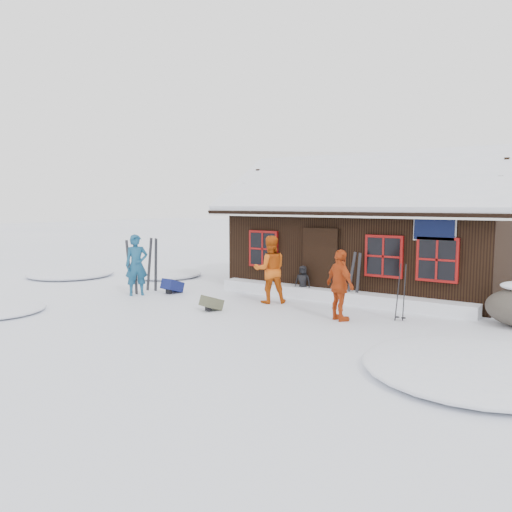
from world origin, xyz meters
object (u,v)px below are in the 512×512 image
object	(u,v)px
skier_orange_left	(270,269)
backpack_olive	(212,305)
ski_pair_left	(153,265)
backpack_blue	(172,288)
skier_teal	(137,265)
skier_crouched	(303,282)
skier_orange_right	(340,285)
ski_poles	(401,293)

from	to	relation	value
skier_orange_left	backpack_olive	size ratio (longest dim) A/B	3.72
ski_pair_left	backpack_blue	size ratio (longest dim) A/B	3.00
skier_teal	skier_crouched	xyz separation A→B (m)	(4.33, 2.48, -0.44)
skier_orange_right	backpack_blue	distance (m)	5.88
skier_crouched	ski_poles	xyz separation A→B (m)	(3.33, -1.22, 0.19)
skier_crouched	skier_orange_right	bearing A→B (deg)	-57.13
backpack_olive	skier_crouched	bearing A→B (deg)	84.54
ski_poles	skier_orange_right	bearing A→B (deg)	-146.26
backpack_blue	skier_orange_left	bearing A→B (deg)	8.81
skier_orange_right	skier_crouched	size ratio (longest dim) A/B	1.78
skier_orange_left	ski_pair_left	world-z (taller)	skier_orange_left
skier_crouched	backpack_olive	bearing A→B (deg)	-124.19
skier_crouched	backpack_blue	bearing A→B (deg)	-169.97
skier_teal	ski_poles	world-z (taller)	skier_teal
skier_orange_right	skier_crouched	xyz separation A→B (m)	(-2.13, 2.02, -0.37)
ski_pair_left	ski_poles	xyz separation A→B (m)	(7.83, 0.44, -0.15)
backpack_blue	skier_teal	bearing A→B (deg)	-125.03
skier_teal	backpack_olive	distance (m)	3.36
skier_teal	skier_crouched	bearing A→B (deg)	-24.78
ski_pair_left	backpack_blue	xyz separation A→B (m)	(0.80, 0.05, -0.66)
ski_poles	skier_orange_left	bearing A→B (deg)	179.24
skier_teal	ski_poles	distance (m)	7.76
skier_teal	ski_poles	bearing A→B (deg)	-45.29
skier_teal	skier_orange_left	xyz separation A→B (m)	(3.94, 1.31, 0.02)
ski_poles	backpack_blue	size ratio (longest dim) A/B	2.43
skier_teal	skier_orange_right	distance (m)	6.48
skier_orange_right	ski_pair_left	size ratio (longest dim) A/B	0.98
skier_orange_right	backpack_olive	xyz separation A→B (m)	(-3.21, -0.86, -0.71)
ski_poles	backpack_olive	bearing A→B (deg)	-159.35
skier_crouched	backpack_olive	xyz separation A→B (m)	(-1.08, -2.89, -0.34)
skier_orange_left	skier_orange_right	size ratio (longest dim) A/B	1.11
backpack_blue	skier_crouched	bearing A→B (deg)	24.81
skier_crouched	backpack_olive	distance (m)	3.10
ski_pair_left	skier_orange_left	bearing A→B (deg)	6.49
skier_teal	ski_poles	size ratio (longest dim) A/B	1.31
skier_teal	backpack_olive	world-z (taller)	skier_teal
skier_orange_right	backpack_olive	distance (m)	3.40
skier_crouched	backpack_olive	world-z (taller)	skier_crouched
skier_orange_left	backpack_olive	xyz separation A→B (m)	(-0.69, -1.71, -0.80)
skier_orange_left	skier_crouched	xyz separation A→B (m)	(0.39, 1.18, -0.46)
skier_teal	backpack_blue	size ratio (longest dim) A/B	3.18
ski_pair_left	backpack_olive	xyz separation A→B (m)	(3.42, -1.22, -0.68)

